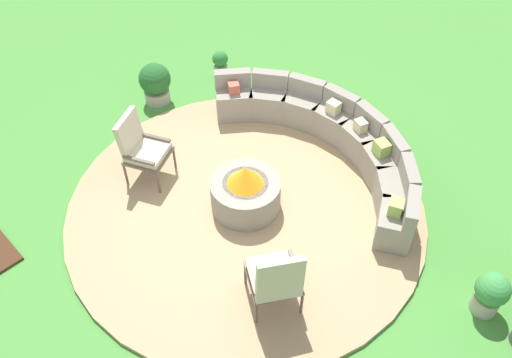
{
  "coord_description": "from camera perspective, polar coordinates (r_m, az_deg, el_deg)",
  "views": [
    {
      "loc": [
        3.65,
        -3.4,
        5.75
      ],
      "look_at": [
        0.0,
        0.2,
        0.45
      ],
      "focal_mm": 37.77,
      "sensor_mm": 36.0,
      "label": 1
    }
  ],
  "objects": [
    {
      "name": "patio_circle",
      "position": [
        7.59,
        -1.08,
        -2.97
      ],
      "size": [
        5.01,
        5.01,
        0.06
      ],
      "primitive_type": "cylinder",
      "color": "tan",
      "rests_on": "ground_plane"
    },
    {
      "name": "lounge_chair_front_right",
      "position": [
        6.18,
        2.1,
        -10.41
      ],
      "size": [
        0.81,
        0.81,
        1.06
      ],
      "rotation": [
        0.0,
        0.0,
        7.31
      ],
      "color": "brown",
      "rests_on": "patio_circle"
    },
    {
      "name": "lounge_chair_front_left",
      "position": [
        7.78,
        -12.06,
        3.36
      ],
      "size": [
        0.76,
        0.75,
        1.06
      ],
      "rotation": [
        0.0,
        0.0,
        5.17
      ],
      "color": "brown",
      "rests_on": "patio_circle"
    },
    {
      "name": "potted_plant_4",
      "position": [
        9.35,
        -10.62,
        10.05
      ],
      "size": [
        0.53,
        0.53,
        0.72
      ],
      "color": "#A89E8E",
      "rests_on": "ground_plane"
    },
    {
      "name": "ground_plane",
      "position": [
        7.62,
        -1.07,
        -3.12
      ],
      "size": [
        24.0,
        24.0,
        0.0
      ],
      "primitive_type": "plane",
      "color": "#478C38"
    },
    {
      "name": "fire_pit",
      "position": [
        7.36,
        -1.11,
        -1.33
      ],
      "size": [
        0.97,
        0.97,
        0.74
      ],
      "color": "gray",
      "rests_on": "patio_circle"
    },
    {
      "name": "potted_plant_5",
      "position": [
        6.94,
        23.6,
        -11.01
      ],
      "size": [
        0.4,
        0.4,
        0.63
      ],
      "color": "#A89E8E",
      "rests_on": "ground_plane"
    },
    {
      "name": "curved_stone_bench",
      "position": [
        8.17,
        7.95,
        4.26
      ],
      "size": [
        4.04,
        1.63,
        0.76
      ],
      "color": "gray",
      "rests_on": "patio_circle"
    },
    {
      "name": "potted_plant_3",
      "position": [
        9.88,
        -3.79,
        12.15
      ],
      "size": [
        0.28,
        0.28,
        0.5
      ],
      "color": "#A89E8E",
      "rests_on": "ground_plane"
    }
  ]
}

